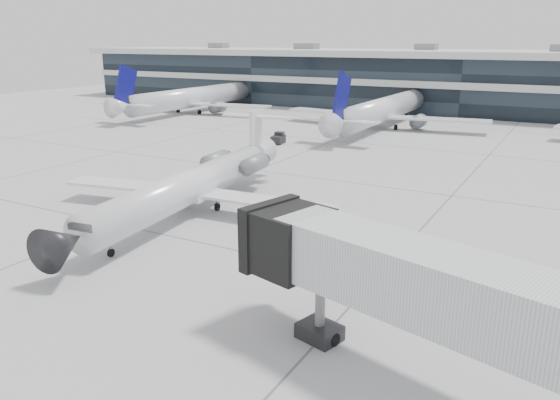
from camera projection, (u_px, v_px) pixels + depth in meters
The scene contains 8 objects.
ground at pixel (229, 249), 35.76m from camera, with size 220.00×220.00×0.00m, color #9C9C9E.
terminal at pixel (473, 85), 103.10m from camera, with size 170.00×22.00×10.00m, color black.
bg_jet_left at pixel (195, 112), 102.83m from camera, with size 32.00×40.00×9.60m, color silver, non-canonical shape.
bg_jet_center at pixel (384, 127), 85.60m from camera, with size 32.00×40.00×9.60m, color silver, non-canonical shape.
regional_jet at pixel (193, 184), 42.69m from camera, with size 23.35×29.16×6.73m.
jet_bridge at pixel (468, 300), 19.24m from camera, with size 18.45×8.04×5.99m.
traffic_cone at pixel (205, 188), 49.34m from camera, with size 0.45×0.45×0.50m.
far_tug at pixel (278, 139), 71.73m from camera, with size 1.72×2.51×1.48m.
Camera 1 is at (19.14, -27.56, 13.19)m, focal length 35.00 mm.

